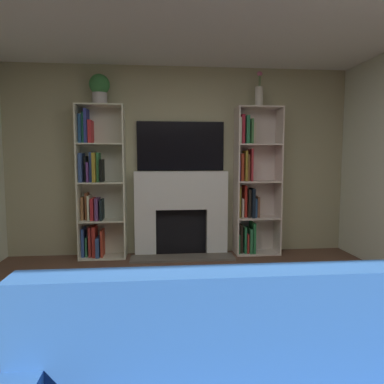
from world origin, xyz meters
TOP-DOWN VIEW (x-y plane):
  - ground_plane at (0.00, 0.00)m, footprint 6.35×6.35m
  - wall_back_accent at (0.00, 2.68)m, footprint 4.77×0.06m
  - fireplace at (0.00, 2.54)m, footprint 1.35×0.50m
  - tv at (0.00, 2.62)m, footprint 1.18×0.06m
  - bookshelf_left at (-1.11, 2.53)m, footprint 0.61×0.32m
  - bookshelf_right at (0.97, 2.53)m, footprint 0.61×0.32m
  - potted_plant at (-1.04, 2.50)m, footprint 0.26×0.26m
  - vase_with_flowers at (1.04, 2.50)m, footprint 0.11×0.11m

SIDE VIEW (x-z plane):
  - ground_plane at x=0.00m, z-range 0.00..0.00m
  - fireplace at x=0.00m, z-range 0.03..1.17m
  - bookshelf_left at x=-1.11m, z-range -0.05..1.95m
  - bookshelf_right at x=0.97m, z-range -0.05..1.95m
  - wall_back_accent at x=0.00m, z-range 0.00..2.54m
  - tv at x=0.00m, z-range 1.15..1.81m
  - vase_with_flowers at x=1.04m, z-range 1.93..2.40m
  - potted_plant at x=-1.04m, z-range 2.02..2.41m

